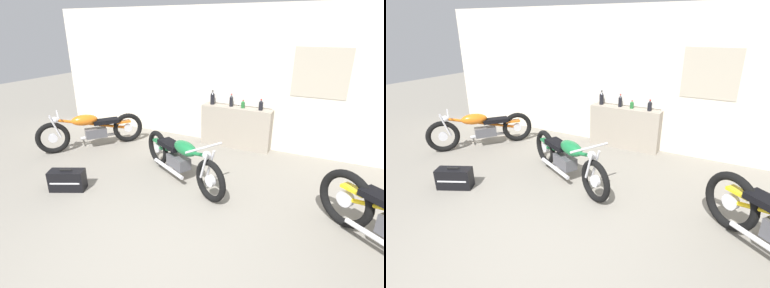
# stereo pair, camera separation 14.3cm
# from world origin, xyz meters

# --- Properties ---
(ground_plane) EXTENTS (24.00, 24.00, 0.00)m
(ground_plane) POSITION_xyz_m (0.00, 0.00, 0.00)
(ground_plane) COLOR gray
(wall_back) EXTENTS (10.00, 0.07, 2.80)m
(wall_back) POSITION_xyz_m (0.00, 3.67, 1.40)
(wall_back) COLOR beige
(wall_back) RESTS_ON ground_plane
(sill_counter) EXTENTS (1.46, 0.28, 0.86)m
(sill_counter) POSITION_xyz_m (-0.29, 3.49, 0.43)
(sill_counter) COLOR gray
(sill_counter) RESTS_ON ground_plane
(bottle_leftmost) EXTENTS (0.09, 0.09, 0.30)m
(bottle_leftmost) POSITION_xyz_m (-0.84, 3.52, 0.99)
(bottle_leftmost) COLOR black
(bottle_leftmost) RESTS_ON sill_counter
(bottle_left_center) EXTENTS (0.07, 0.07, 0.26)m
(bottle_left_center) POSITION_xyz_m (-0.43, 3.52, 0.97)
(bottle_left_center) COLOR black
(bottle_left_center) RESTS_ON sill_counter
(bottle_center) EXTENTS (0.08, 0.08, 0.16)m
(bottle_center) POSITION_xyz_m (-0.17, 3.51, 0.93)
(bottle_center) COLOR #23662D
(bottle_center) RESTS_ON sill_counter
(bottle_right_center) EXTENTS (0.08, 0.08, 0.22)m
(bottle_right_center) POSITION_xyz_m (0.20, 3.49, 0.95)
(bottle_right_center) COLOR black
(bottle_right_center) RESTS_ON sill_counter
(motorcycle_green) EXTENTS (1.96, 1.14, 0.80)m
(motorcycle_green) POSITION_xyz_m (-0.61, 1.66, 0.40)
(motorcycle_green) COLOR black
(motorcycle_green) RESTS_ON ground_plane
(motorcycle_orange) EXTENTS (1.41, 1.77, 0.80)m
(motorcycle_orange) POSITION_xyz_m (-2.97, 2.13, 0.40)
(motorcycle_orange) COLOR black
(motorcycle_orange) RESTS_ON ground_plane
(hard_case_black) EXTENTS (0.58, 0.44, 0.35)m
(hard_case_black) POSITION_xyz_m (-2.05, 0.59, 0.16)
(hard_case_black) COLOR black
(hard_case_black) RESTS_ON ground_plane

